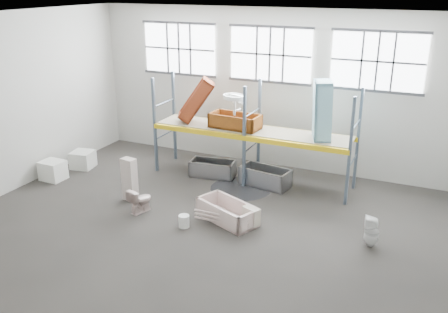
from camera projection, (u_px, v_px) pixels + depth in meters
The scene contains 33 objects.
floor at pixel (199, 231), 12.01m from camera, with size 12.00×10.00×0.10m, color #403B36.
ceiling at pixel (195, 16), 10.26m from camera, with size 12.00×10.00×0.10m, color silver.
wall_back at pixel (270, 89), 15.45m from camera, with size 12.00×0.10×5.00m, color #B7B5AA.
wall_front at pixel (31, 229), 6.82m from camera, with size 12.00×0.10×5.00m, color #BBB8AD.
wall_left at pixel (3, 105), 13.49m from camera, with size 0.10×10.00×5.00m, color #AFACA1.
window_left at pixel (179, 49), 16.23m from camera, with size 2.60×0.04×1.60m, color white.
window_mid at pixel (270, 55), 14.98m from camera, with size 2.60×0.04×1.60m, color white.
window_right at pixel (378, 61), 13.74m from camera, with size 2.60×0.04×1.60m, color white.
rack_upright_la at pixel (155, 126), 15.13m from camera, with size 0.08×0.08×3.00m, color slate.
rack_upright_lb at pixel (174, 116), 16.15m from camera, with size 0.08×0.08×3.00m, color slate.
rack_upright_ma at pixel (244, 138), 13.96m from camera, with size 0.08×0.08×3.00m, color slate.
rack_upright_mb at pixel (259, 127), 14.99m from camera, with size 0.08×0.08×3.00m, color slate.
rack_upright_ra at pixel (350, 153), 12.79m from camera, with size 0.08×0.08×3.00m, color slate.
rack_upright_rb at pixel (358, 140), 13.82m from camera, with size 0.08×0.08×3.00m, color slate.
rack_beam_front at pixel (244, 138), 13.96m from camera, with size 6.00×0.10×0.14m, color yellow.
rack_beam_back at pixel (259, 127), 14.99m from camera, with size 6.00×0.10×0.14m, color yellow.
shelf_deck at pixel (252, 130), 14.45m from camera, with size 5.90×1.10×0.03m, color gray.
wet_patch at pixel (241, 188), 14.30m from camera, with size 1.80×1.80×0.00m, color black.
bathtub_beige at pixel (227, 212), 12.36m from camera, with size 1.62×0.76×0.48m, color beige, non-canonical shape.
cistern_spare at pixel (251, 216), 12.05m from camera, with size 0.45×0.21×0.43m, color beige.
sink_in_tub at pixel (218, 215), 12.32m from camera, with size 0.44×0.44×0.15m, color beige.
toilet_beige at pixel (140, 200), 12.78m from camera, with size 0.37×0.65×0.66m, color beige.
cistern_tall at pixel (130, 179), 13.39m from camera, with size 0.39×0.25×1.21m, color beige.
toilet_white at pixel (372, 232), 11.12m from camera, with size 0.33×0.34×0.73m, color white.
steel_tub_left at pixel (213, 168), 15.13m from camera, with size 1.36×0.64×0.50m, color #97989E, non-canonical shape.
steel_tub_right at pixel (265, 177), 14.45m from camera, with size 1.47×0.69×0.54m, color #B5B7BD, non-canonical shape.
rust_tub_flat at pixel (235, 121), 14.47m from camera, with size 1.50×0.70×0.42m, color brown, non-canonical shape.
rust_tub_tilted at pixel (196, 100), 14.94m from camera, with size 1.43×0.67×0.40m, color maroon, non-canonical shape.
sink_on_shelf at pixel (234, 114), 14.14m from camera, with size 0.70×0.54×0.62m, color white.
blue_tub_upright at pixel (322, 111), 13.32m from camera, with size 1.65×0.77×0.46m, color #82BCCE, non-canonical shape.
bucket at pixel (184, 221), 12.04m from camera, with size 0.27×0.27×0.31m, color silver.
carton_near at pixel (53, 170), 14.86m from camera, with size 0.69×0.59×0.59m, color white.
carton_far at pixel (83, 160), 15.81m from camera, with size 0.66×0.66×0.55m, color silver.
Camera 1 is at (4.98, -9.44, 5.80)m, focal length 39.08 mm.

